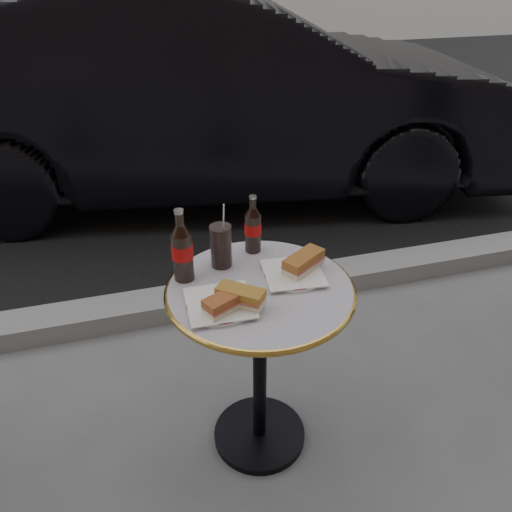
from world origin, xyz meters
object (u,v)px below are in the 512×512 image
object	(u,v)px
bistro_table	(260,369)
plate_right	(293,275)
plate_left	(220,305)
cola_bottle_left	(182,245)
parked_car	(213,94)
cola_bottle_right	(253,224)
cola_glass	(221,246)

from	to	relation	value
bistro_table	plate_right	world-z (taller)	plate_right
plate_left	cola_bottle_left	distance (m)	0.23
cola_bottle_left	parked_car	size ratio (longest dim) A/B	0.06
bistro_table	cola_bottle_right	bearing A→B (deg)	80.16
bistro_table	plate_left	distance (m)	0.41
cola_bottle_left	cola_bottle_right	distance (m)	0.29
plate_left	plate_right	bearing A→B (deg)	19.37
cola_glass	cola_bottle_right	bearing A→B (deg)	26.54
plate_left	plate_right	distance (m)	0.29
plate_left	bistro_table	bearing A→B (deg)	23.99
plate_left	cola_glass	xyz separation A→B (m)	(0.06, 0.23, 0.07)
plate_left	plate_right	world-z (taller)	same
cola_glass	parked_car	distance (m)	2.34
bistro_table	plate_left	bearing A→B (deg)	-156.01
bistro_table	parked_car	distance (m)	2.51
plate_left	cola_glass	distance (m)	0.25
plate_left	plate_right	size ratio (longest dim) A/B	1.04
bistro_table	plate_right	size ratio (longest dim) A/B	3.60
cola_bottle_right	cola_bottle_left	bearing A→B (deg)	-157.46
cola_bottle_left	cola_glass	world-z (taller)	cola_bottle_left
plate_left	cola_glass	size ratio (longest dim) A/B	1.38
plate_left	cola_bottle_left	size ratio (longest dim) A/B	0.84
bistro_table	cola_glass	world-z (taller)	cola_glass
cola_bottle_left	cola_glass	size ratio (longest dim) A/B	1.65
cola_glass	parked_car	size ratio (longest dim) A/B	0.03
bistro_table	cola_bottle_left	size ratio (longest dim) A/B	2.89
plate_left	parked_car	bearing A→B (deg)	78.74
plate_right	parked_car	size ratio (longest dim) A/B	0.04
cola_glass	parked_car	world-z (taller)	parked_car
plate_left	cola_bottle_right	world-z (taller)	cola_bottle_right
parked_car	cola_bottle_right	bearing A→B (deg)	-178.06
parked_car	plate_left	bearing A→B (deg)	178.71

